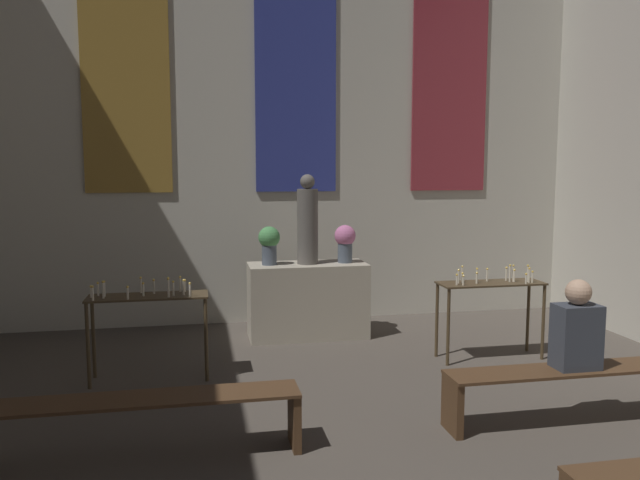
# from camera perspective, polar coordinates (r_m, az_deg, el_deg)

# --- Properties ---
(wall_back) EXTENTS (8.07, 0.16, 5.61)m
(wall_back) POSITION_cam_1_polar(r_m,az_deg,el_deg) (8.65, -2.29, 11.38)
(wall_back) COLOR beige
(wall_back) RESTS_ON ground_plane
(altar) EXTENTS (1.47, 0.60, 0.93)m
(altar) POSITION_cam_1_polar(r_m,az_deg,el_deg) (7.85, -1.13, -5.53)
(altar) COLOR #ADA38E
(altar) RESTS_ON ground_plane
(statue) EXTENTS (0.26, 0.26, 1.11)m
(statue) POSITION_cam_1_polar(r_m,az_deg,el_deg) (7.70, -1.15, 1.59)
(statue) COLOR #5B5651
(statue) RESTS_ON altar
(flower_vase_left) EXTENTS (0.27, 0.27, 0.47)m
(flower_vase_left) POSITION_cam_1_polar(r_m,az_deg,el_deg) (7.66, -4.67, -0.23)
(flower_vase_left) COLOR #4C5666
(flower_vase_left) RESTS_ON altar
(flower_vase_right) EXTENTS (0.27, 0.27, 0.47)m
(flower_vase_right) POSITION_cam_1_polar(r_m,az_deg,el_deg) (7.82, 2.31, -0.07)
(flower_vase_right) COLOR #4C5666
(flower_vase_right) RESTS_ON altar
(candle_rack_left) EXTENTS (1.17, 0.38, 1.05)m
(candle_rack_left) POSITION_cam_1_polar(r_m,az_deg,el_deg) (6.46, -15.44, -6.07)
(candle_rack_left) COLOR #473823
(candle_rack_left) RESTS_ON ground_plane
(candle_rack_right) EXTENTS (1.17, 0.38, 1.06)m
(candle_rack_right) POSITION_cam_1_polar(r_m,az_deg,el_deg) (7.17, 15.35, -4.80)
(candle_rack_right) COLOR #473823
(candle_rack_right) RESTS_ON ground_plane
(pew_back_left) EXTENTS (2.31, 0.36, 0.47)m
(pew_back_left) POSITION_cam_1_polar(r_m,az_deg,el_deg) (4.87, -16.04, -14.98)
(pew_back_left) COLOR #4C331E
(pew_back_left) RESTS_ON ground_plane
(pew_back_right) EXTENTS (2.31, 0.36, 0.47)m
(pew_back_right) POSITION_cam_1_polar(r_m,az_deg,el_deg) (5.75, 22.64, -11.83)
(pew_back_right) COLOR #4C331E
(pew_back_right) RESTS_ON ground_plane
(person_seated) EXTENTS (0.36, 0.24, 0.75)m
(person_seated) POSITION_cam_1_polar(r_m,az_deg,el_deg) (5.60, 22.41, -7.54)
(person_seated) COLOR #383D47
(person_seated) RESTS_ON pew_back_right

